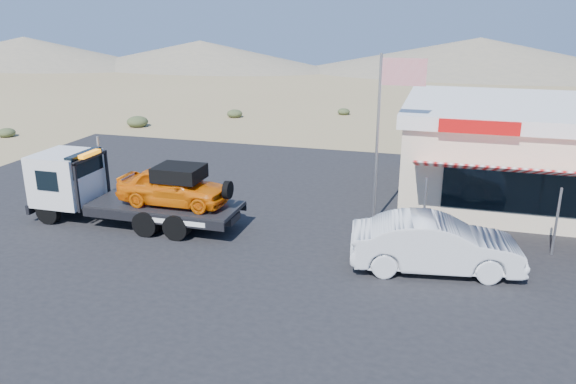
{
  "coord_description": "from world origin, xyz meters",
  "views": [
    {
      "loc": [
        6.98,
        -14.6,
        7.39
      ],
      "look_at": [
        2.0,
        2.73,
        1.5
      ],
      "focal_mm": 35.0,
      "sensor_mm": 36.0,
      "label": 1
    }
  ],
  "objects_px": {
    "tow_truck": "(129,187)",
    "flagpole": "(385,121)",
    "white_sedan": "(435,244)",
    "jerky_store": "(537,152)"
  },
  "relations": [
    {
      "from": "tow_truck",
      "to": "flagpole",
      "type": "distance_m",
      "value": 9.29
    },
    {
      "from": "tow_truck",
      "to": "jerky_store",
      "type": "relative_size",
      "value": 0.73
    },
    {
      "from": "tow_truck",
      "to": "jerky_store",
      "type": "distance_m",
      "value": 15.81
    },
    {
      "from": "tow_truck",
      "to": "white_sedan",
      "type": "xyz_separation_m",
      "value": [
        10.66,
        -0.93,
        -0.53
      ]
    },
    {
      "from": "flagpole",
      "to": "white_sedan",
      "type": "bearing_deg",
      "value": -58.97
    },
    {
      "from": "tow_truck",
      "to": "white_sedan",
      "type": "bearing_deg",
      "value": -5.0
    },
    {
      "from": "white_sedan",
      "to": "flagpole",
      "type": "bearing_deg",
      "value": 22.18
    },
    {
      "from": "jerky_store",
      "to": "flagpole",
      "type": "xyz_separation_m",
      "value": [
        -5.57,
        -4.47,
        1.77
      ]
    },
    {
      "from": "jerky_store",
      "to": "flagpole",
      "type": "bearing_deg",
      "value": -141.21
    },
    {
      "from": "jerky_store",
      "to": "white_sedan",
      "type": "bearing_deg",
      "value": -114.37
    }
  ]
}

